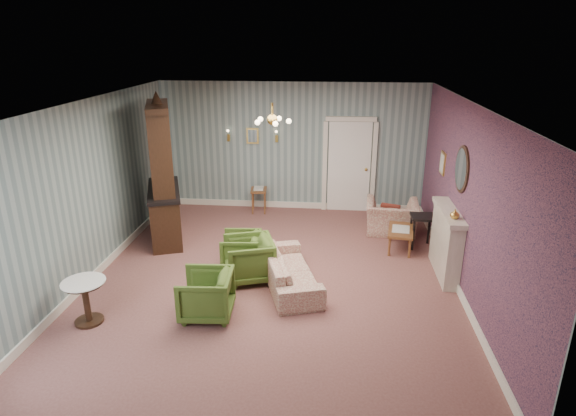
# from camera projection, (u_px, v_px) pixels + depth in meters

# --- Properties ---
(floor) EXTENTS (7.00, 7.00, 0.00)m
(floor) POSITION_uv_depth(u_px,v_px,m) (274.00, 277.00, 8.11)
(floor) COLOR brown
(floor) RESTS_ON ground
(ceiling) EXTENTS (7.00, 7.00, 0.00)m
(ceiling) POSITION_uv_depth(u_px,v_px,m) (272.00, 103.00, 7.13)
(ceiling) COLOR white
(ceiling) RESTS_ON ground
(wall_back) EXTENTS (6.00, 0.00, 6.00)m
(wall_back) POSITION_uv_depth(u_px,v_px,m) (292.00, 147.00, 10.90)
(wall_back) COLOR slate
(wall_back) RESTS_ON ground
(wall_front) EXTENTS (6.00, 0.00, 6.00)m
(wall_front) POSITION_uv_depth(u_px,v_px,m) (225.00, 316.00, 4.34)
(wall_front) COLOR slate
(wall_front) RESTS_ON ground
(wall_left) EXTENTS (0.00, 7.00, 7.00)m
(wall_left) POSITION_uv_depth(u_px,v_px,m) (92.00, 190.00, 7.89)
(wall_left) COLOR slate
(wall_left) RESTS_ON ground
(wall_right) EXTENTS (0.00, 7.00, 7.00)m
(wall_right) POSITION_uv_depth(u_px,v_px,m) (467.00, 201.00, 7.35)
(wall_right) COLOR slate
(wall_right) RESTS_ON ground
(wall_right_floral) EXTENTS (0.00, 7.00, 7.00)m
(wall_right_floral) POSITION_uv_depth(u_px,v_px,m) (466.00, 201.00, 7.35)
(wall_right_floral) COLOR #A1505C
(wall_right_floral) RESTS_ON ground
(door) EXTENTS (1.12, 0.12, 2.16)m
(door) POSITION_uv_depth(u_px,v_px,m) (349.00, 165.00, 10.87)
(door) COLOR white
(door) RESTS_ON floor
(olive_chair_a) EXTENTS (0.72, 0.77, 0.75)m
(olive_chair_a) POSITION_uv_depth(u_px,v_px,m) (206.00, 293.00, 6.87)
(olive_chair_a) COLOR #415C20
(olive_chair_a) RESTS_ON floor
(olive_chair_b) EXTENTS (0.92, 0.95, 0.79)m
(olive_chair_b) POSITION_uv_depth(u_px,v_px,m) (249.00, 257.00, 7.92)
(olive_chair_b) COLOR #415C20
(olive_chair_b) RESTS_ON floor
(olive_chair_c) EXTENTS (0.67, 0.71, 0.68)m
(olive_chair_c) POSITION_uv_depth(u_px,v_px,m) (241.00, 249.00, 8.36)
(olive_chair_c) COLOR #415C20
(olive_chair_c) RESTS_ON floor
(sofa_chintz) EXTENTS (1.06, 1.92, 0.72)m
(sofa_chintz) POSITION_uv_depth(u_px,v_px,m) (290.00, 265.00, 7.74)
(sofa_chintz) COLOR brown
(sofa_chintz) RESTS_ON floor
(wingback_chair) EXTENTS (1.08, 0.75, 0.90)m
(wingback_chair) POSITION_uv_depth(u_px,v_px,m) (392.00, 212.00, 9.78)
(wingback_chair) COLOR brown
(wingback_chair) RESTS_ON floor
(dresser) EXTENTS (1.12, 1.80, 2.83)m
(dresser) POSITION_uv_depth(u_px,v_px,m) (162.00, 170.00, 9.21)
(dresser) COLOR black
(dresser) RESTS_ON floor
(fireplace) EXTENTS (0.30, 1.40, 1.16)m
(fireplace) POSITION_uv_depth(u_px,v_px,m) (446.00, 242.00, 8.03)
(fireplace) COLOR beige
(fireplace) RESTS_ON floor
(mantel_vase) EXTENTS (0.15, 0.15, 0.15)m
(mantel_vase) POSITION_uv_depth(u_px,v_px,m) (455.00, 214.00, 7.44)
(mantel_vase) COLOR gold
(mantel_vase) RESTS_ON fireplace
(oval_mirror) EXTENTS (0.04, 0.76, 0.84)m
(oval_mirror) POSITION_uv_depth(u_px,v_px,m) (461.00, 169.00, 7.59)
(oval_mirror) COLOR white
(oval_mirror) RESTS_ON wall_right
(framed_print) EXTENTS (0.04, 0.34, 0.42)m
(framed_print) POSITION_uv_depth(u_px,v_px,m) (443.00, 163.00, 8.94)
(framed_print) COLOR gold
(framed_print) RESTS_ON wall_right
(coffee_table) EXTENTS (0.57, 0.87, 0.42)m
(coffee_table) POSITION_uv_depth(u_px,v_px,m) (400.00, 239.00, 9.09)
(coffee_table) COLOR brown
(coffee_table) RESTS_ON floor
(side_table_black) EXTENTS (0.43, 0.43, 0.65)m
(side_table_black) POSITION_uv_depth(u_px,v_px,m) (421.00, 232.00, 9.14)
(side_table_black) COLOR black
(side_table_black) RESTS_ON floor
(pedestal_table) EXTENTS (0.63, 0.63, 0.65)m
(pedestal_table) POSITION_uv_depth(u_px,v_px,m) (86.00, 302.00, 6.72)
(pedestal_table) COLOR black
(pedestal_table) RESTS_ON floor
(nesting_table) EXTENTS (0.40, 0.49, 0.59)m
(nesting_table) POSITION_uv_depth(u_px,v_px,m) (259.00, 199.00, 11.03)
(nesting_table) COLOR brown
(nesting_table) RESTS_ON floor
(gilt_mirror_back) EXTENTS (0.28, 0.06, 0.36)m
(gilt_mirror_back) POSITION_uv_depth(u_px,v_px,m) (252.00, 136.00, 10.86)
(gilt_mirror_back) COLOR gold
(gilt_mirror_back) RESTS_ON wall_back
(sconce_left) EXTENTS (0.16, 0.12, 0.30)m
(sconce_left) POSITION_uv_depth(u_px,v_px,m) (228.00, 136.00, 10.89)
(sconce_left) COLOR gold
(sconce_left) RESTS_ON wall_back
(sconce_right) EXTENTS (0.16, 0.12, 0.30)m
(sconce_right) POSITION_uv_depth(u_px,v_px,m) (277.00, 137.00, 10.79)
(sconce_right) COLOR gold
(sconce_right) RESTS_ON wall_back
(chandelier) EXTENTS (0.56, 0.56, 0.36)m
(chandelier) POSITION_uv_depth(u_px,v_px,m) (272.00, 121.00, 7.22)
(chandelier) COLOR gold
(chandelier) RESTS_ON ceiling
(burgundy_cushion) EXTENTS (0.41, 0.28, 0.39)m
(burgundy_cushion) POSITION_uv_depth(u_px,v_px,m) (390.00, 213.00, 9.64)
(burgundy_cushion) COLOR #5C1F17
(burgundy_cushion) RESTS_ON wingback_chair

